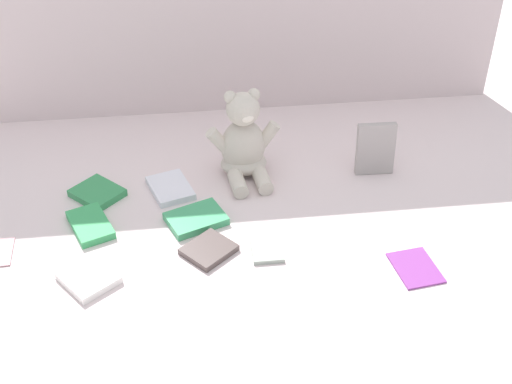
% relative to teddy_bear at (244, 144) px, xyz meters
% --- Properties ---
extents(ground_plane, '(3.20, 3.20, 0.00)m').
position_rel_teddy_bear_xyz_m(ground_plane, '(0.01, -0.13, -0.09)').
color(ground_plane, silver).
extents(teddy_bear, '(0.20, 0.18, 0.23)m').
position_rel_teddy_bear_xyz_m(teddy_bear, '(0.00, 0.00, 0.00)').
color(teddy_bear, beige).
rests_on(teddy_bear, ground_plane).
extents(book_case_0, '(0.10, 0.03, 0.14)m').
position_rel_teddy_bear_xyz_m(book_case_0, '(0.34, -0.04, -0.02)').
color(book_case_0, '#A39B98').
rests_on(book_case_0, ground_plane).
extents(book_case_1, '(0.14, 0.15, 0.02)m').
position_rel_teddy_bear_xyz_m(book_case_1, '(-0.37, -0.37, -0.08)').
color(book_case_1, white).
rests_on(book_case_1, ground_plane).
extents(book_case_2, '(0.16, 0.14, 0.02)m').
position_rel_teddy_bear_xyz_m(book_case_2, '(-0.13, -0.19, -0.08)').
color(book_case_2, '#3BA065').
rests_on(book_case_2, ground_plane).
extents(book_case_3, '(0.15, 0.15, 0.02)m').
position_rel_teddy_bear_xyz_m(book_case_3, '(-0.37, -0.06, -0.08)').
color(book_case_3, '#2F8A4D').
rests_on(book_case_3, ground_plane).
extents(book_case_5, '(0.14, 0.14, 0.01)m').
position_rel_teddy_bear_xyz_m(book_case_5, '(-0.11, -0.31, -0.08)').
color(book_case_5, '#514441').
rests_on(book_case_5, ground_plane).
extents(book_case_6, '(0.07, 0.10, 0.01)m').
position_rel_teddy_bear_xyz_m(book_case_6, '(0.02, -0.32, -0.08)').
color(book_case_6, '#9BA89B').
rests_on(book_case_6, ground_plane).
extents(book_case_7, '(0.13, 0.15, 0.02)m').
position_rel_teddy_bear_xyz_m(book_case_7, '(-0.19, -0.06, -0.08)').
color(book_case_7, white).
rests_on(book_case_7, ground_plane).
extents(book_case_8, '(0.10, 0.13, 0.01)m').
position_rel_teddy_bear_xyz_m(book_case_8, '(0.33, -0.41, -0.08)').
color(book_case_8, '#8A3992').
rests_on(book_case_8, ground_plane).
extents(book_case_9, '(0.12, 0.15, 0.02)m').
position_rel_teddy_bear_xyz_m(book_case_9, '(-0.38, -0.19, -0.08)').
color(book_case_9, '#359E57').
rests_on(book_case_9, ground_plane).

